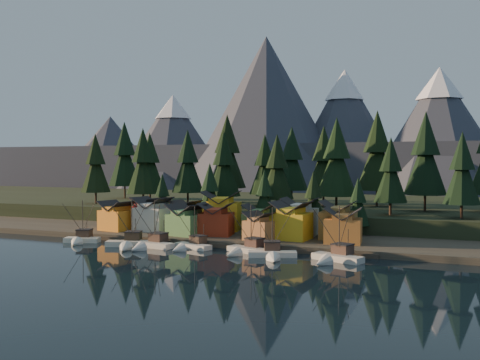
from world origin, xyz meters
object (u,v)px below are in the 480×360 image
at_px(boat_5, 273,248).
at_px(house_back_0, 148,212).
at_px(boat_4, 246,244).
at_px(house_back_1, 185,214).
at_px(boat_1, 130,238).
at_px(boat_2, 150,238).
at_px(boat_0, 81,233).
at_px(house_front_1, 153,213).
at_px(boat_3, 190,240).
at_px(boat_6, 334,250).
at_px(house_front_0, 117,215).

relative_size(boat_5, house_back_0, 1.24).
height_order(boat_4, house_back_1, boat_4).
relative_size(boat_1, boat_2, 1.04).
bearing_deg(boat_0, boat_2, -19.38).
height_order(boat_0, boat_1, boat_1).
relative_size(boat_1, house_front_1, 1.44).
relative_size(boat_0, house_front_1, 1.30).
bearing_deg(house_back_0, house_back_1, 17.15).
distance_m(boat_2, boat_5, 31.35).
relative_size(boat_5, house_front_1, 1.30).
bearing_deg(boat_3, house_back_1, 137.01).
relative_size(house_front_1, house_back_0, 0.95).
distance_m(boat_0, boat_3, 30.40).
distance_m(boat_3, house_back_1, 25.26).
relative_size(boat_3, house_back_0, 1.16).
xyz_separation_m(house_front_1, house_back_0, (-4.70, 4.95, -0.24)).
relative_size(boat_6, house_back_1, 1.56).
xyz_separation_m(house_front_1, house_back_1, (7.12, 5.58, -0.57)).
bearing_deg(house_front_0, boat_2, -27.18).
bearing_deg(house_back_0, boat_4, -14.45).
xyz_separation_m(boat_2, boat_5, (31.33, -0.85, -0.19)).
bearing_deg(boat_1, boat_5, -20.53).
relative_size(boat_0, boat_4, 0.99).
bearing_deg(house_back_1, house_front_0, -147.47).
relative_size(boat_5, boat_6, 0.94).
height_order(boat_3, boat_5, boat_5).
relative_size(boat_0, boat_5, 1.00).
bearing_deg(boat_3, boat_4, 14.39).
bearing_deg(boat_3, boat_2, -150.29).
height_order(boat_5, house_back_1, boat_5).
xyz_separation_m(boat_0, boat_5, (52.11, -1.26, -0.19)).
relative_size(boat_6, house_front_1, 1.38).
distance_m(boat_0, house_front_1, 20.96).
relative_size(boat_1, house_back_0, 1.37).
xyz_separation_m(boat_1, house_front_0, (-15.11, 15.95, 3.48)).
bearing_deg(boat_4, boat_5, -2.60).
bearing_deg(boat_0, boat_5, -19.63).
xyz_separation_m(boat_4, boat_5, (7.36, -2.72, 0.00)).
bearing_deg(house_back_0, boat_5, -13.22).
bearing_deg(house_front_1, boat_0, -119.23).
bearing_deg(house_back_1, house_front_1, -135.87).
xyz_separation_m(boat_0, boat_4, (44.75, 1.46, -0.20)).
distance_m(boat_0, boat_4, 44.78).
xyz_separation_m(boat_2, house_back_1, (-3.26, 23.76, 3.36)).
height_order(boat_3, house_back_0, house_back_0).
xyz_separation_m(house_front_0, house_back_1, (17.05, 8.48, 0.01)).
xyz_separation_m(boat_4, house_back_1, (-27.24, 21.89, 3.56)).
xyz_separation_m(boat_1, boat_6, (49.75, 0.40, 0.11)).
xyz_separation_m(boat_3, boat_6, (34.98, -2.57, 0.30)).
height_order(boat_2, boat_6, boat_6).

